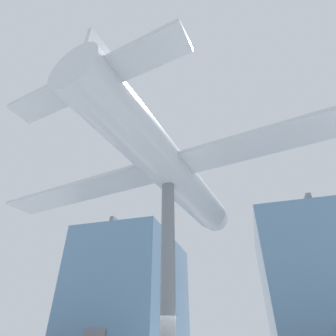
{
  "coord_description": "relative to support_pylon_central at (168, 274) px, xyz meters",
  "views": [
    {
      "loc": [
        3.1,
        -10.55,
        1.92
      ],
      "look_at": [
        0.0,
        0.0,
        8.93
      ],
      "focal_mm": 28.0,
      "sensor_mm": 36.0,
      "label": 1
    }
  ],
  "objects": [
    {
      "name": "suspended_airplane",
      "position": [
        0.04,
        0.2,
        4.98
      ],
      "size": [
        21.88,
        14.8,
        3.46
      ],
      "rotation": [
        0.0,
        0.0,
        -0.18
      ],
      "color": "#B2B7BC",
      "rests_on": "support_pylon_central"
    },
    {
      "name": "glass_pavilion_right",
      "position": [
        8.45,
        16.34,
        1.39
      ],
      "size": [
        8.52,
        13.31,
        11.28
      ],
      "color": "slate",
      "rests_on": "ground_plane"
    },
    {
      "name": "support_pylon_central",
      "position": [
        0.0,
        0.0,
        0.0
      ],
      "size": [
        0.58,
        0.58,
        7.92
      ],
      "color": "slate",
      "rests_on": "ground_plane"
    },
    {
      "name": "glass_pavilion_left",
      "position": [
        -8.45,
        16.34,
        1.39
      ],
      "size": [
        8.52,
        13.31,
        11.28
      ],
      "color": "slate",
      "rests_on": "ground_plane"
    }
  ]
}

